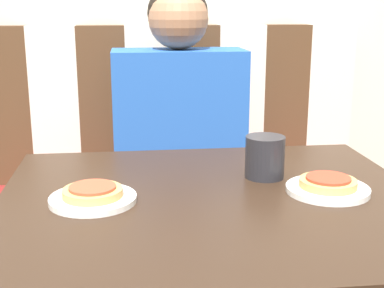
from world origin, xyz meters
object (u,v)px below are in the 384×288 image
person (179,100)px  drinking_cup (265,157)px  pizza_left (93,192)px  plate_left (93,199)px  pizza_right (328,182)px  plate_right (328,189)px

person → drinking_cup: (0.13, -0.61, -0.03)m
person → pizza_left: bearing=-108.2°
plate_left → drinking_cup: (0.37, 0.11, 0.04)m
person → pizza_left: (-0.24, -0.73, -0.05)m
plate_left → pizza_right: bearing=-0.0°
plate_left → pizza_left: size_ratio=1.45×
plate_right → drinking_cup: 0.16m
person → pizza_right: person is taller
pizza_right → drinking_cup: 0.16m
plate_right → pizza_right: size_ratio=1.45×
pizza_left → drinking_cup: size_ratio=1.25×
person → pizza_right: bearing=-71.8°
person → pizza_left: 0.77m
plate_right → pizza_right: 0.02m
person → plate_right: person is taller
pizza_left → person: bearing=71.8°
pizza_left → pizza_right: same height
plate_right → pizza_left: pizza_left is taller
plate_left → pizza_right: (0.48, -0.00, 0.02)m
plate_right → drinking_cup: bearing=132.5°
person → pizza_right: (0.24, -0.73, -0.05)m
pizza_right → plate_right: bearing=180.0°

